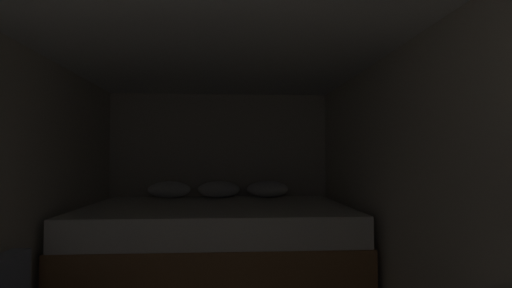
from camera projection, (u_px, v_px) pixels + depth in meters
wall_back at (219, 178)px, 4.89m from camera, size 2.70×0.05×2.03m
wall_right at (426, 196)px, 2.48m from camera, size 0.05×4.97×2.03m
ceiling_slab at (210, 24)px, 2.42m from camera, size 2.70×4.97×0.05m
bed at (217, 245)px, 3.90m from camera, size 2.48×1.83×0.99m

